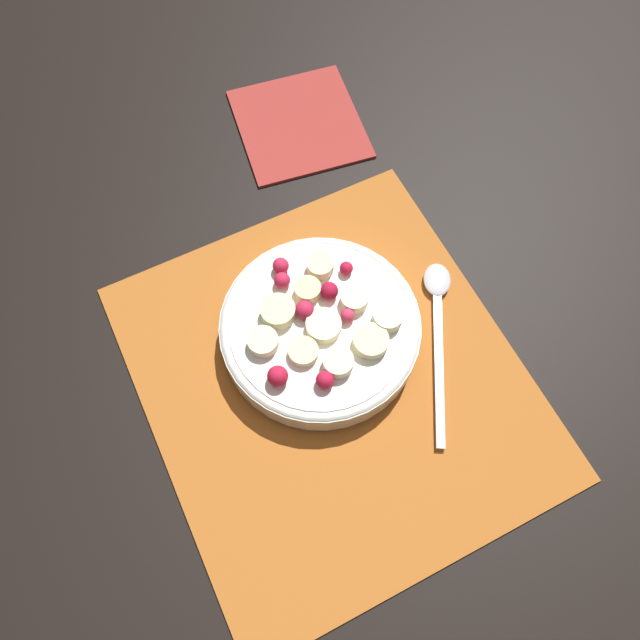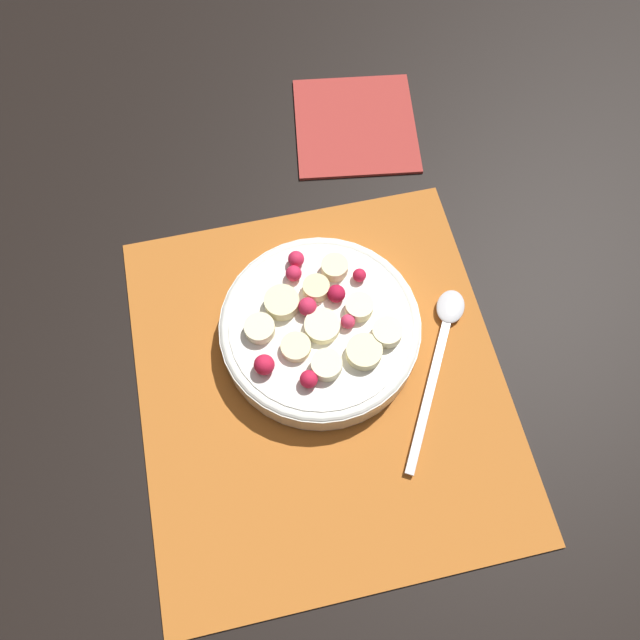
{
  "view_description": "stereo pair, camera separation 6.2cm",
  "coord_description": "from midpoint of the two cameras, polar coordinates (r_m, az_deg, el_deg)",
  "views": [
    {
      "loc": [
        -0.18,
        0.11,
        0.61
      ],
      "look_at": [
        0.05,
        -0.01,
        0.05
      ],
      "focal_mm": 35.0,
      "sensor_mm": 36.0,
      "label": 1
    },
    {
      "loc": [
        -0.2,
        0.05,
        0.61
      ],
      "look_at": [
        0.05,
        -0.01,
        0.05
      ],
      "focal_mm": 35.0,
      "sensor_mm": 36.0,
      "label": 2
    }
  ],
  "objects": [
    {
      "name": "ground_plane",
      "position": [
        0.65,
        -1.6,
        -5.82
      ],
      "size": [
        3.0,
        3.0,
        0.0
      ],
      "primitive_type": "plane",
      "color": "black"
    },
    {
      "name": "placemat",
      "position": [
        0.65,
        -1.6,
        -5.74
      ],
      "size": [
        0.42,
        0.37,
        0.01
      ],
      "color": "#B26023",
      "rests_on": "ground_plane"
    },
    {
      "name": "fruit_bowl",
      "position": [
        0.64,
        -2.76,
        -1.02
      ],
      "size": [
        0.21,
        0.21,
        0.05
      ],
      "color": "silver",
      "rests_on": "placemat"
    },
    {
      "name": "spoon",
      "position": [
        0.67,
        8.16,
        0.39
      ],
      "size": [
        0.19,
        0.12,
        0.01
      ],
      "rotation": [
        0.0,
        0.0,
        5.77
      ],
      "color": "silver",
      "rests_on": "placemat"
    },
    {
      "name": "napkin",
      "position": [
        0.82,
        -4.18,
        17.36
      ],
      "size": [
        0.18,
        0.17,
        0.01
      ],
      "color": "#A3332D",
      "rests_on": "ground_plane"
    }
  ]
}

